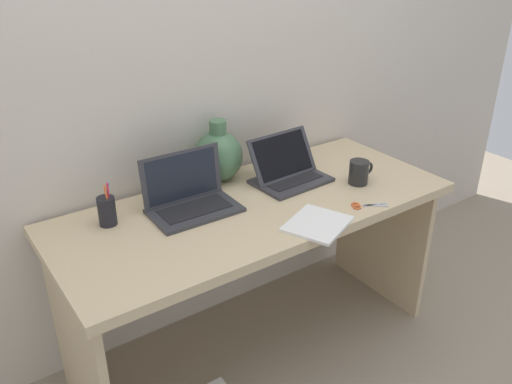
{
  "coord_description": "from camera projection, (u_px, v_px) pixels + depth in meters",
  "views": [
    {
      "loc": [
        -1.08,
        -1.55,
        1.73
      ],
      "look_at": [
        0.0,
        0.0,
        0.79
      ],
      "focal_mm": 37.35,
      "sensor_mm": 36.0,
      "label": 1
    }
  ],
  "objects": [
    {
      "name": "desk",
      "position": [
        256.0,
        236.0,
        2.2
      ],
      "size": [
        1.62,
        0.68,
        0.74
      ],
      "color": "#D1B78C",
      "rests_on": "ground"
    },
    {
      "name": "coffee_mug",
      "position": [
        359.0,
        172.0,
        2.27
      ],
      "size": [
        0.12,
        0.08,
        0.1
      ],
      "color": "black",
      "rests_on": "desk"
    },
    {
      "name": "back_wall",
      "position": [
        204.0,
        71.0,
        2.2
      ],
      "size": [
        4.4,
        0.04,
        2.4
      ],
      "primitive_type": "cube",
      "color": "beige",
      "rests_on": "ground"
    },
    {
      "name": "notebook_stack",
      "position": [
        317.0,
        224.0,
        1.97
      ],
      "size": [
        0.29,
        0.27,
        0.01
      ],
      "primitive_type": "cube",
      "rotation": [
        0.0,
        0.0,
        0.41
      ],
      "color": "white",
      "rests_on": "desk"
    },
    {
      "name": "scissors",
      "position": [
        363.0,
        206.0,
        2.1
      ],
      "size": [
        0.14,
        0.1,
        0.01
      ],
      "color": "#B7B7BC",
      "rests_on": "desk"
    },
    {
      "name": "ground_plane",
      "position": [
        256.0,
        345.0,
        2.46
      ],
      "size": [
        6.0,
        6.0,
        0.0
      ],
      "primitive_type": "plane",
      "color": "gray"
    },
    {
      "name": "pen_cup",
      "position": [
        107.0,
        211.0,
        1.95
      ],
      "size": [
        0.07,
        0.07,
        0.17
      ],
      "color": "black",
      "rests_on": "desk"
    },
    {
      "name": "laptop_right",
      "position": [
        287.0,
        169.0,
        2.3
      ],
      "size": [
        0.33,
        0.24,
        0.2
      ],
      "color": "#333338",
      "rests_on": "desk"
    },
    {
      "name": "green_vase",
      "position": [
        219.0,
        155.0,
        2.28
      ],
      "size": [
        0.21,
        0.21,
        0.27
      ],
      "color": "#47704C",
      "rests_on": "desk"
    },
    {
      "name": "laptop_left",
      "position": [
        189.0,
        194.0,
        2.07
      ],
      "size": [
        0.34,
        0.22,
        0.22
      ],
      "color": "#333338",
      "rests_on": "desk"
    }
  ]
}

